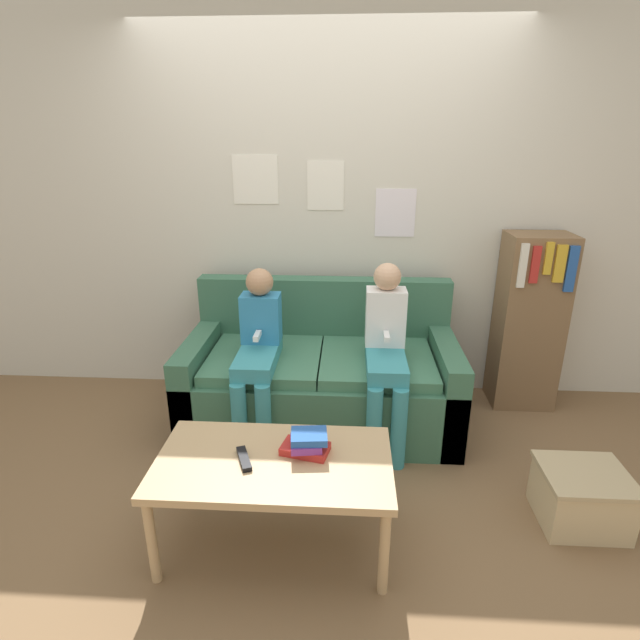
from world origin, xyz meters
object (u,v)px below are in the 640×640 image
at_px(bookshelf, 529,322).
at_px(person_left, 258,348).
at_px(couch, 321,379).
at_px(tv_remote, 244,459).
at_px(person_right, 386,348).
at_px(coffee_table, 274,468).
at_px(storage_box, 581,497).

bearing_deg(bookshelf, person_left, -163.17).
distance_m(couch, bookshelf, 1.48).
xyz_separation_m(couch, tv_remote, (-0.28, -1.14, 0.17)).
height_order(person_right, tv_remote, person_right).
height_order(couch, coffee_table, couch).
xyz_separation_m(coffee_table, storage_box, (1.48, 0.22, -0.27)).
xyz_separation_m(coffee_table, person_right, (0.55, 0.91, 0.21)).
height_order(person_right, bookshelf, bookshelf).
bearing_deg(person_left, tv_remote, -84.02).
relative_size(coffee_table, tv_remote, 6.07).
bearing_deg(storage_box, coffee_table, -171.44).
distance_m(couch, person_right, 0.55).
bearing_deg(person_right, storage_box, -36.30).
bearing_deg(person_right, person_left, -179.53).
distance_m(person_left, storage_box, 1.89).
height_order(coffee_table, person_right, person_right).
relative_size(coffee_table, storage_box, 2.58).
height_order(coffee_table, person_left, person_left).
bearing_deg(couch, person_right, -27.98).
xyz_separation_m(couch, storage_box, (1.33, -0.90, -0.15)).
height_order(person_left, person_right, person_right).
relative_size(tv_remote, storage_box, 0.42).
relative_size(couch, person_right, 1.57).
xyz_separation_m(couch, bookshelf, (1.41, 0.32, 0.32)).
bearing_deg(tv_remote, coffee_table, -13.39).
bearing_deg(tv_remote, person_left, 74.01).
relative_size(person_right, tv_remote, 6.39).
bearing_deg(tv_remote, storage_box, -13.42).
bearing_deg(storage_box, person_left, 158.28).
bearing_deg(person_right, coffee_table, -121.08).
relative_size(coffee_table, person_right, 0.95).
xyz_separation_m(person_left, person_right, (0.77, 0.01, 0.02)).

